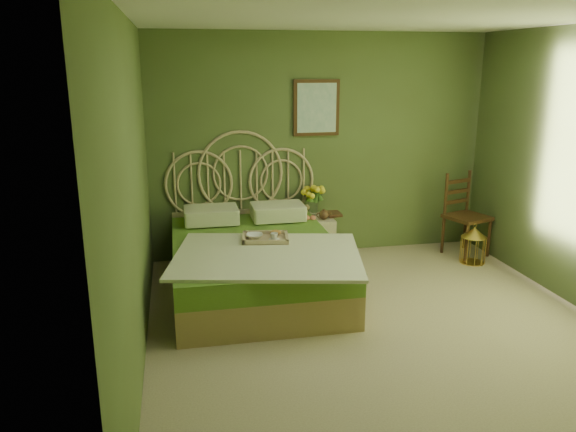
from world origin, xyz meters
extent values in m
plane|color=tan|center=(0.00, 0.00, 0.00)|extent=(4.50, 4.50, 0.00)
plane|color=silver|center=(0.00, 0.00, 2.60)|extent=(4.50, 4.50, 0.00)
plane|color=#556B38|center=(0.00, 2.25, 1.30)|extent=(4.00, 0.00, 4.00)
plane|color=#556B38|center=(-2.00, 0.00, 1.30)|extent=(0.00, 4.50, 4.50)
cube|color=#3A2410|center=(-0.06, 2.23, 1.75)|extent=(0.54, 0.03, 0.64)
cube|color=silver|center=(-0.06, 2.21, 1.75)|extent=(0.46, 0.01, 0.56)
cube|color=#A38551|center=(-0.96, 1.14, 0.16)|extent=(1.60, 2.14, 0.32)
cube|color=#5D8E2E|center=(-0.96, 1.14, 0.43)|extent=(1.60, 2.14, 0.21)
cube|color=white|center=(-0.91, 0.66, 0.55)|extent=(1.91, 1.60, 0.03)
cube|color=white|center=(-1.33, 1.89, 0.63)|extent=(0.59, 0.43, 0.17)
cube|color=white|center=(-0.58, 1.89, 0.63)|extent=(0.59, 0.43, 0.17)
cube|color=#C4B883|center=(-0.86, 1.09, 0.55)|extent=(0.50, 0.41, 0.04)
ellipsoid|color=#B77A38|center=(-0.74, 1.18, 0.60)|extent=(0.12, 0.07, 0.05)
cube|color=beige|center=(-0.16, 1.98, 0.26)|extent=(0.47, 0.47, 0.51)
cylinder|color=silver|center=(-0.11, 2.09, 0.60)|extent=(0.10, 0.10, 0.18)
ellipsoid|color=#A38551|center=(-0.29, 2.07, 0.56)|extent=(0.21, 0.11, 0.10)
sphere|color=#D97154|center=(-0.25, 1.84, 0.55)|extent=(0.07, 0.07, 0.07)
sphere|color=#D97154|center=(-0.19, 1.82, 0.55)|extent=(0.07, 0.07, 0.07)
cube|color=#3A2410|center=(1.70, 1.77, 0.47)|extent=(0.55, 0.55, 0.04)
cylinder|color=#3A2410|center=(1.51, 1.58, 0.23)|extent=(0.04, 0.04, 0.47)
cylinder|color=#3A2410|center=(1.89, 1.58, 0.23)|extent=(0.04, 0.04, 0.47)
cylinder|color=#3A2410|center=(1.51, 1.96, 0.23)|extent=(0.04, 0.04, 0.47)
cylinder|color=#3A2410|center=(1.89, 1.96, 0.23)|extent=(0.04, 0.04, 0.47)
cube|color=#3A2410|center=(1.70, 1.96, 0.73)|extent=(0.37, 0.16, 0.52)
cylinder|color=gold|center=(1.64, 1.49, 0.01)|extent=(0.28, 0.28, 0.01)
cylinder|color=gold|center=(1.64, 1.49, 0.16)|extent=(0.28, 0.28, 0.31)
cone|color=gold|center=(1.64, 1.49, 0.37)|extent=(0.28, 0.28, 0.11)
imported|color=#381E0F|center=(0.02, 2.00, 0.52)|extent=(0.17, 0.23, 0.02)
imported|color=#472819|center=(0.02, 2.00, 0.54)|extent=(0.17, 0.23, 0.02)
imported|color=white|center=(-0.96, 1.14, 0.59)|extent=(0.19, 0.19, 0.04)
imported|color=white|center=(-0.78, 1.03, 0.61)|extent=(0.08, 0.08, 0.07)
camera|label=1|loc=(-1.68, -4.13, 2.25)|focal=35.00mm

